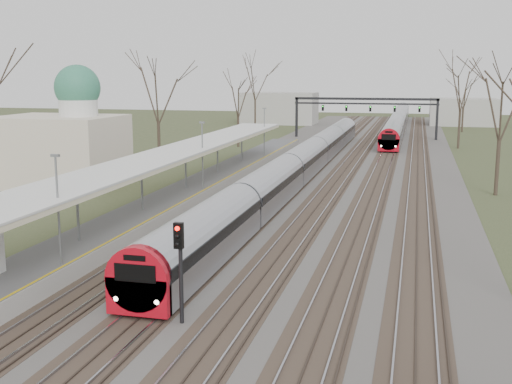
% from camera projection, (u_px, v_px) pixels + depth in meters
% --- Properties ---
extents(track_bed, '(24.00, 160.00, 0.22)m').
position_uv_depth(track_bed, '(341.00, 166.00, 66.48)').
color(track_bed, '#474442').
rests_on(track_bed, ground).
extents(platform, '(3.50, 69.00, 1.00)m').
position_uv_depth(platform, '(201.00, 187.00, 51.93)').
color(platform, '#9E9B93').
rests_on(platform, ground).
extents(canopy, '(4.10, 50.00, 3.11)m').
position_uv_depth(canopy, '(180.00, 151.00, 47.00)').
color(canopy, slate).
rests_on(canopy, platform).
extents(dome_building, '(10.00, 8.00, 10.30)m').
position_uv_depth(dome_building, '(62.00, 143.00, 54.85)').
color(dome_building, beige).
rests_on(dome_building, ground).
extents(signal_gantry, '(21.00, 0.59, 6.08)m').
position_uv_depth(signal_gantry, '(366.00, 106.00, 94.20)').
color(signal_gantry, black).
rests_on(signal_gantry, ground).
extents(tree_west_far, '(5.50, 5.50, 11.33)m').
position_uv_depth(tree_west_far, '(157.00, 90.00, 62.48)').
color(tree_west_far, '#2D231C').
rests_on(tree_west_far, ground).
extents(tree_east_far, '(5.00, 5.00, 10.30)m').
position_uv_depth(tree_east_far, '(502.00, 103.00, 49.49)').
color(tree_east_far, '#2D231C').
rests_on(tree_east_far, ground).
extents(train_near, '(2.62, 75.21, 3.05)m').
position_uv_depth(train_near, '(303.00, 161.00, 60.24)').
color(train_near, '#9B9DA4').
rests_on(train_near, ground).
extents(train_far, '(2.62, 75.21, 3.05)m').
position_uv_depth(train_far, '(398.00, 120.00, 112.75)').
color(train_far, '#9B9DA4').
rests_on(train_far, ground).
extents(signal_post, '(0.35, 0.45, 4.10)m').
position_uv_depth(signal_post, '(180.00, 258.00, 24.13)').
color(signal_post, black).
rests_on(signal_post, ground).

